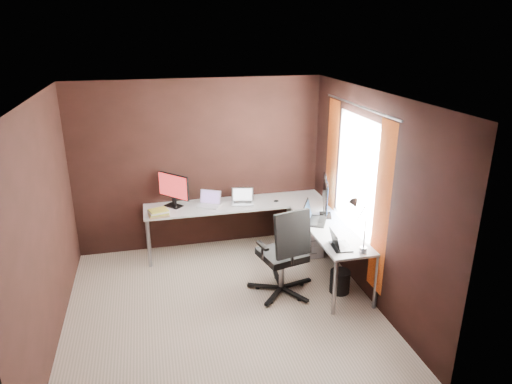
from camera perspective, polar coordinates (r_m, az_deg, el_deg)
room at (r=5.14m, az=-0.91°, el=-1.55°), size 3.60×3.60×2.50m
desk at (r=6.35m, az=1.60°, el=-3.05°), size 2.65×2.25×0.73m
drawer_pedestal at (r=6.76m, az=6.14°, el=-5.17°), size 0.42×0.50×0.60m
monitor_left at (r=6.57m, az=-10.29°, el=0.47°), size 0.39×0.43×0.48m
monitor_right at (r=6.19m, az=8.65°, el=-0.43°), size 0.25×0.62×0.52m
laptop_white at (r=6.60m, az=-5.85°, el=-1.29°), size 0.38×0.35×0.21m
laptop_silver at (r=6.66m, az=-1.69°, el=-1.00°), size 0.36×0.29×0.21m
laptop_black_big at (r=6.08m, az=7.07°, el=-3.17°), size 0.43×0.47×0.26m
laptop_black_small at (r=5.44m, az=10.28°, el=-6.39°), size 0.24×0.31×0.20m
book_stack at (r=6.36m, az=-12.08°, el=-2.55°), size 0.30×0.26×0.09m
mouse_left at (r=6.37m, az=-11.91°, el=-2.73°), size 0.11×0.09×0.04m
mouse_corner at (r=6.71m, az=2.54°, el=-1.14°), size 0.09×0.08×0.03m
desk_lamp at (r=5.26m, az=12.62°, el=-3.26°), size 0.20×0.23×0.64m
office_chair at (r=5.73m, az=3.44°, el=-9.51°), size 0.65×0.67×1.16m
wastebasket at (r=5.93m, az=10.43°, el=-10.94°), size 0.31×0.31×0.29m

